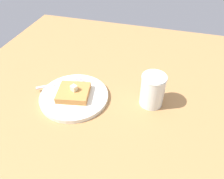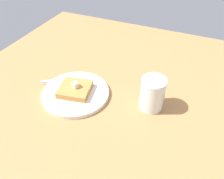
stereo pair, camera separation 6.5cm
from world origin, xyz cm
name	(u,v)px [view 1 (the left image)]	position (x,y,z in cm)	size (l,w,h in cm)	color
table_surface	(113,101)	(0.00, 0.00, 1.48)	(108.13, 108.13, 2.95)	#A07143
plate	(74,96)	(-3.65, 11.61, 3.71)	(21.41, 21.41, 1.32)	silver
toast_slice_center	(74,93)	(-3.65, 11.61, 5.25)	(8.92, 9.51, 1.97)	#B8793C
butter_pat_primary	(74,88)	(-3.56, 11.30, 7.11)	(1.74, 1.56, 1.74)	beige
fork	(64,83)	(0.73, 17.04, 4.45)	(9.90, 14.21, 0.36)	silver
syrup_jar	(152,91)	(0.83, -11.96, 7.73)	(7.30, 7.30, 10.29)	#491B07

